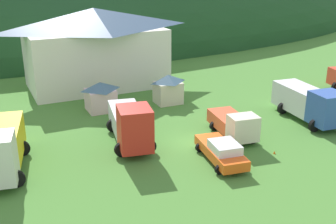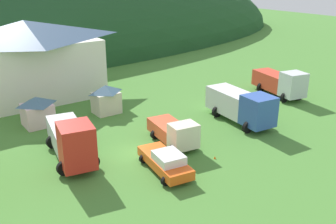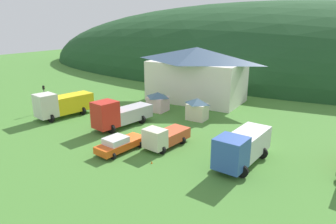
{
  "view_description": "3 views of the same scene",
  "coord_description": "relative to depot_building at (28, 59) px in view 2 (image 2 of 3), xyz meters",
  "views": [
    {
      "loc": [
        -14.48,
        -26.04,
        13.43
      ],
      "look_at": [
        -0.87,
        2.71,
        1.87
      ],
      "focal_mm": 44.46,
      "sensor_mm": 36.0,
      "label": 1
    },
    {
      "loc": [
        -13.83,
        -23.55,
        13.77
      ],
      "look_at": [
        4.04,
        1.24,
        2.33
      ],
      "focal_mm": 40.92,
      "sensor_mm": 36.0,
      "label": 2
    },
    {
      "loc": [
        18.89,
        -25.05,
        12.55
      ],
      "look_at": [
        1.53,
        3.82,
        2.43
      ],
      "focal_mm": 32.19,
      "sensor_mm": 36.0,
      "label": 3
    }
  ],
  "objects": [
    {
      "name": "traffic_cone_mid_row",
      "position": [
        6.75,
        -23.09,
        -4.49
      ],
      "size": [
        0.36,
        0.36,
        0.46
      ],
      "primitive_type": "cone",
      "color": "orange",
      "rests_on": "ground"
    },
    {
      "name": "box_truck_blue",
      "position": [
        13.82,
        -18.93,
        -2.74
      ],
      "size": [
        3.76,
        7.85,
        3.27
      ],
      "rotation": [
        0.0,
        0.0,
        -1.68
      ],
      "color": "#3356AD",
      "rests_on": "ground"
    },
    {
      "name": "tow_truck_silver",
      "position": [
        23.41,
        -15.83,
        -2.85
      ],
      "size": [
        4.0,
        7.34,
        3.25
      ],
      "rotation": [
        0.0,
        0.0,
        -1.78
      ],
      "color": "silver",
      "rests_on": "ground"
    },
    {
      "name": "traffic_cone_near_pickup",
      "position": [
        -2.9,
        -18.67,
        -4.49
      ],
      "size": [
        0.36,
        0.36,
        0.5
      ],
      "primitive_type": "cone",
      "color": "orange",
      "rests_on": "ground"
    },
    {
      "name": "depot_building",
      "position": [
        0.0,
        0.0,
        0.0
      ],
      "size": [
        15.88,
        9.13,
        8.72
      ],
      "color": "white",
      "rests_on": "ground"
    },
    {
      "name": "play_shed_pink",
      "position": [
        -2.07,
        -8.37,
        -3.05
      ],
      "size": [
        2.79,
        2.66,
        2.8
      ],
      "color": "beige",
      "rests_on": "ground"
    },
    {
      "name": "service_pickup_orange",
      "position": [
        2.49,
        -22.49,
        -3.66
      ],
      "size": [
        2.9,
        5.59,
        1.66
      ],
      "rotation": [
        0.0,
        0.0,
        -1.71
      ],
      "color": "#F15A1A",
      "rests_on": "ground"
    },
    {
      "name": "play_shed_cream",
      "position": [
        4.64,
        -9.12,
        -2.98
      ],
      "size": [
        2.71,
        2.23,
        2.93
      ],
      "color": "beige",
      "rests_on": "ground"
    },
    {
      "name": "ground_plane",
      "position": [
        2.16,
        -18.89,
        -4.49
      ],
      "size": [
        200.0,
        200.0,
        0.0
      ],
      "primitive_type": "plane",
      "color": "#477F33"
    },
    {
      "name": "light_truck_cream",
      "position": [
        5.75,
        -19.21,
        -3.34
      ],
      "size": [
        3.13,
        5.71,
        2.37
      ],
      "rotation": [
        0.0,
        0.0,
        -1.72
      ],
      "color": "beige",
      "rests_on": "ground"
    },
    {
      "name": "crane_truck_red",
      "position": [
        -2.25,
        -16.92,
        -2.74
      ],
      "size": [
        3.99,
        8.35,
        3.67
      ],
      "rotation": [
        0.0,
        0.0,
        -1.76
      ],
      "color": "red",
      "rests_on": "ground"
    }
  ]
}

